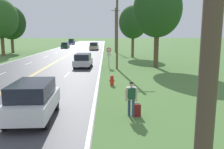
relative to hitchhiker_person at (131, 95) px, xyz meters
name	(u,v)px	position (x,y,z in m)	size (l,w,h in m)	color
hitchhiker_person	(131,95)	(0.00, 0.00, 0.00)	(0.59, 0.43, 1.75)	#38476B
suitcase	(137,110)	(0.28, -0.01, -0.76)	(0.39, 0.19, 0.67)	maroon
fire_hydrant	(112,80)	(-0.77, 7.09, -0.66)	(0.46, 0.30, 0.81)	red
traffic_sign	(109,52)	(-0.89, 17.06, 0.73)	(0.60, 0.10, 2.40)	gray
utility_pole_foreground	(213,9)	(0.05, -8.28, 3.28)	(1.80, 0.24, 8.39)	brown
utility_pole_midground	(117,29)	(0.02, 15.72, 3.40)	(1.80, 0.24, 8.63)	brown
utility_pole_far	(115,30)	(0.80, 39.73, 3.73)	(1.80, 0.24, 9.29)	brown
tree_left_verge	(157,9)	(4.75, 16.92, 5.69)	(5.63, 5.63, 10.03)	brown
tree_behind_sign	(11,23)	(-20.82, 39.30, 5.08)	(5.95, 5.95, 9.59)	brown
tree_mid_treeline	(1,19)	(-20.03, 32.71, 5.54)	(6.07, 6.07, 10.13)	brown
tree_right_cluster	(133,22)	(3.32, 29.08, 4.77)	(4.73, 4.73, 8.59)	brown
car_white_suv_nearest	(33,99)	(-4.73, -0.22, -0.11)	(2.07, 4.12, 1.80)	black
car_silver_suv_approaching	(83,60)	(-3.98, 17.17, -0.19)	(2.07, 4.15, 1.64)	black
car_champagne_suv_mid_near	(94,46)	(-4.13, 47.34, -0.11)	(2.12, 4.69, 1.84)	black
car_dark_green_van_mid_far	(65,45)	(-12.41, 54.67, -0.22)	(1.94, 4.89, 1.60)	black
car_dark_blue_suv_receding	(72,42)	(-13.72, 76.12, 0.00)	(2.02, 4.12, 2.05)	black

